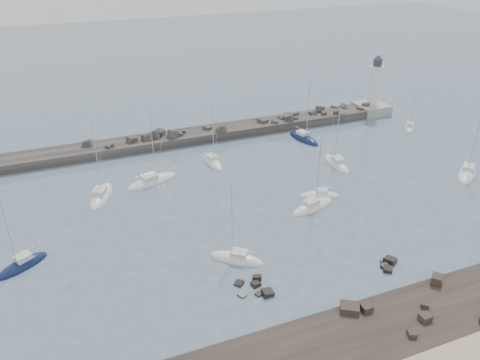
{
  "coord_description": "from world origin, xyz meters",
  "views": [
    {
      "loc": [
        -21.88,
        -49.52,
        38.19
      ],
      "look_at": [
        2.72,
        12.0,
        3.22
      ],
      "focal_mm": 35.0,
      "sensor_mm": 36.0,
      "label": 1
    }
  ],
  "objects_px": {
    "sailboat_4": "(213,163)",
    "sailboat_7": "(319,196)",
    "sailboat_0": "(22,266)",
    "sailboat_1": "(101,196)",
    "sailboat_5": "(313,207)",
    "sailboat_2": "(152,182)",
    "sailboat_3": "(237,259)",
    "sailboat_9": "(467,174)",
    "sailboat_10": "(409,128)",
    "sailboat_8": "(336,164)",
    "lighthouse": "(372,101)",
    "sailboat_6": "(304,139)"
  },
  "relations": [
    {
      "from": "sailboat_6",
      "to": "sailboat_10",
      "type": "xyz_separation_m",
      "value": [
        24.81,
        -3.09,
        -0.02
      ]
    },
    {
      "from": "sailboat_9",
      "to": "sailboat_10",
      "type": "height_order",
      "value": "sailboat_9"
    },
    {
      "from": "lighthouse",
      "to": "sailboat_3",
      "type": "bearing_deg",
      "value": -140.95
    },
    {
      "from": "sailboat_5",
      "to": "sailboat_3",
      "type": "bearing_deg",
      "value": -153.63
    },
    {
      "from": "sailboat_3",
      "to": "sailboat_10",
      "type": "bearing_deg",
      "value": 29.4
    },
    {
      "from": "sailboat_0",
      "to": "sailboat_6",
      "type": "distance_m",
      "value": 59.25
    },
    {
      "from": "sailboat_0",
      "to": "sailboat_1",
      "type": "bearing_deg",
      "value": 51.37
    },
    {
      "from": "sailboat_0",
      "to": "sailboat_1",
      "type": "distance_m",
      "value": 18.87
    },
    {
      "from": "sailboat_0",
      "to": "sailboat_5",
      "type": "distance_m",
      "value": 42.23
    },
    {
      "from": "lighthouse",
      "to": "sailboat_4",
      "type": "distance_m",
      "value": 46.04
    },
    {
      "from": "sailboat_3",
      "to": "sailboat_8",
      "type": "bearing_deg",
      "value": 35.63
    },
    {
      "from": "sailboat_2",
      "to": "sailboat_1",
      "type": "bearing_deg",
      "value": -167.27
    },
    {
      "from": "lighthouse",
      "to": "sailboat_0",
      "type": "relative_size",
      "value": 1.28
    },
    {
      "from": "sailboat_5",
      "to": "sailboat_7",
      "type": "bearing_deg",
      "value": 44.62
    },
    {
      "from": "sailboat_4",
      "to": "sailboat_7",
      "type": "relative_size",
      "value": 1.15
    },
    {
      "from": "sailboat_5",
      "to": "sailboat_1",
      "type": "bearing_deg",
      "value": 152.51
    },
    {
      "from": "sailboat_1",
      "to": "sailboat_3",
      "type": "xyz_separation_m",
      "value": [
        14.51,
        -23.73,
        -0.02
      ]
    },
    {
      "from": "sailboat_3",
      "to": "sailboat_4",
      "type": "height_order",
      "value": "sailboat_4"
    },
    {
      "from": "sailboat_7",
      "to": "sailboat_9",
      "type": "height_order",
      "value": "sailboat_9"
    },
    {
      "from": "sailboat_1",
      "to": "sailboat_5",
      "type": "distance_m",
      "value": 34.31
    },
    {
      "from": "sailboat_7",
      "to": "sailboat_4",
      "type": "bearing_deg",
      "value": 123.62
    },
    {
      "from": "sailboat_2",
      "to": "sailboat_3",
      "type": "relative_size",
      "value": 1.26
    },
    {
      "from": "lighthouse",
      "to": "sailboat_3",
      "type": "relative_size",
      "value": 1.24
    },
    {
      "from": "sailboat_0",
      "to": "sailboat_8",
      "type": "distance_m",
      "value": 55.19
    },
    {
      "from": "sailboat_0",
      "to": "sailboat_3",
      "type": "relative_size",
      "value": 0.97
    },
    {
      "from": "sailboat_0",
      "to": "sailboat_10",
      "type": "xyz_separation_m",
      "value": [
        79.06,
        20.75,
        -0.02
      ]
    },
    {
      "from": "sailboat_2",
      "to": "sailboat_5",
      "type": "distance_m",
      "value": 28.0
    },
    {
      "from": "sailboat_8",
      "to": "lighthouse",
      "type": "bearing_deg",
      "value": 42.77
    },
    {
      "from": "sailboat_4",
      "to": "sailboat_8",
      "type": "xyz_separation_m",
      "value": [
        21.26,
        -9.08,
        0.0
      ]
    },
    {
      "from": "sailboat_0",
      "to": "sailboat_5",
      "type": "xyz_separation_m",
      "value": [
        42.21,
        -1.1,
        -0.02
      ]
    },
    {
      "from": "sailboat_6",
      "to": "sailboat_10",
      "type": "height_order",
      "value": "sailboat_6"
    },
    {
      "from": "sailboat_8",
      "to": "sailboat_10",
      "type": "height_order",
      "value": "sailboat_8"
    },
    {
      "from": "sailboat_4",
      "to": "sailboat_8",
      "type": "height_order",
      "value": "sailboat_8"
    },
    {
      "from": "sailboat_10",
      "to": "sailboat_6",
      "type": "bearing_deg",
      "value": 172.91
    },
    {
      "from": "sailboat_3",
      "to": "sailboat_10",
      "type": "relative_size",
      "value": 1.14
    },
    {
      "from": "sailboat_5",
      "to": "sailboat_10",
      "type": "distance_m",
      "value": 42.83
    },
    {
      "from": "lighthouse",
      "to": "sailboat_0",
      "type": "xyz_separation_m",
      "value": [
        -77.13,
        -32.25,
        -2.94
      ]
    },
    {
      "from": "sailboat_2",
      "to": "sailboat_10",
      "type": "distance_m",
      "value": 58.57
    },
    {
      "from": "sailboat_1",
      "to": "sailboat_8",
      "type": "xyz_separation_m",
      "value": [
        42.31,
        -3.8,
        -0.01
      ]
    },
    {
      "from": "sailboat_1",
      "to": "sailboat_9",
      "type": "bearing_deg",
      "value": -14.55
    },
    {
      "from": "sailboat_0",
      "to": "sailboat_2",
      "type": "height_order",
      "value": "sailboat_2"
    },
    {
      "from": "sailboat_0",
      "to": "sailboat_5",
      "type": "relative_size",
      "value": 0.87
    },
    {
      "from": "sailboat_4",
      "to": "sailboat_8",
      "type": "distance_m",
      "value": 23.12
    },
    {
      "from": "sailboat_0",
      "to": "sailboat_9",
      "type": "distance_m",
      "value": 73.56
    },
    {
      "from": "sailboat_0",
      "to": "sailboat_1",
      "type": "relative_size",
      "value": 0.8
    },
    {
      "from": "sailboat_7",
      "to": "sailboat_6",
      "type": "bearing_deg",
      "value": 67.41
    },
    {
      "from": "sailboat_2",
      "to": "lighthouse",
      "type": "bearing_deg",
      "value": 15.35
    },
    {
      "from": "sailboat_2",
      "to": "sailboat_3",
      "type": "xyz_separation_m",
      "value": [
        5.67,
        -25.73,
        0.0
      ]
    },
    {
      "from": "sailboat_3",
      "to": "sailboat_6",
      "type": "height_order",
      "value": "sailboat_6"
    },
    {
      "from": "sailboat_8",
      "to": "sailboat_2",
      "type": "bearing_deg",
      "value": 170.17
    }
  ]
}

